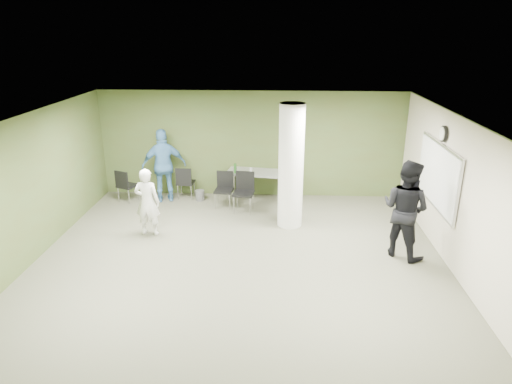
# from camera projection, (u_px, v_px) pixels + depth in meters

# --- Properties ---
(floor) EXTENTS (8.00, 8.00, 0.00)m
(floor) POSITION_uv_depth(u_px,v_px,m) (239.00, 266.00, 8.74)
(floor) COLOR #555543
(floor) RESTS_ON ground
(ceiling) EXTENTS (8.00, 8.00, 0.00)m
(ceiling) POSITION_uv_depth(u_px,v_px,m) (237.00, 121.00, 7.79)
(ceiling) COLOR white
(ceiling) RESTS_ON wall_back
(wall_back) EXTENTS (8.00, 2.80, 0.02)m
(wall_back) POSITION_uv_depth(u_px,v_px,m) (251.00, 144.00, 12.02)
(wall_back) COLOR #495226
(wall_back) RESTS_ON floor
(wall_left) EXTENTS (0.02, 8.00, 2.80)m
(wall_left) POSITION_uv_depth(u_px,v_px,m) (23.00, 193.00, 8.46)
(wall_left) COLOR #495226
(wall_left) RESTS_ON floor
(wall_right_cream) EXTENTS (0.02, 8.00, 2.80)m
(wall_right_cream) POSITION_uv_depth(u_px,v_px,m) (463.00, 201.00, 8.07)
(wall_right_cream) COLOR beige
(wall_right_cream) RESTS_ON floor
(column) EXTENTS (0.56, 0.56, 2.80)m
(column) POSITION_uv_depth(u_px,v_px,m) (291.00, 167.00, 10.10)
(column) COLOR silver
(column) RESTS_ON floor
(whiteboard) EXTENTS (0.05, 2.30, 1.30)m
(whiteboard) POSITION_uv_depth(u_px,v_px,m) (437.00, 175.00, 9.17)
(whiteboard) COLOR silver
(whiteboard) RESTS_ON wall_right_cream
(wall_clock) EXTENTS (0.06, 0.32, 0.32)m
(wall_clock) POSITION_uv_depth(u_px,v_px,m) (443.00, 134.00, 8.88)
(wall_clock) COLOR black
(wall_clock) RESTS_ON wall_right_cream
(folding_table) EXTENTS (1.75, 0.97, 1.04)m
(folding_table) POSITION_uv_depth(u_px,v_px,m) (258.00, 174.00, 11.81)
(folding_table) COLOR gray
(folding_table) RESTS_ON floor
(wastebasket) EXTENTS (0.24, 0.24, 0.27)m
(wastebasket) POSITION_uv_depth(u_px,v_px,m) (200.00, 195.00, 12.02)
(wastebasket) COLOR #4C4C4C
(wastebasket) RESTS_ON floor
(chair_back_left) EXTENTS (0.57, 0.57, 0.86)m
(chair_back_left) POSITION_uv_depth(u_px,v_px,m) (125.00, 184.00, 11.78)
(chair_back_left) COLOR black
(chair_back_left) RESTS_ON floor
(chair_back_right) EXTENTS (0.45, 0.45, 0.87)m
(chair_back_right) POSITION_uv_depth(u_px,v_px,m) (185.00, 181.00, 12.01)
(chair_back_right) COLOR black
(chair_back_right) RESTS_ON floor
(chair_table_left) EXTENTS (0.48, 0.48, 0.89)m
(chair_table_left) POSITION_uv_depth(u_px,v_px,m) (224.00, 186.00, 11.53)
(chair_table_left) COLOR black
(chair_table_left) RESTS_ON floor
(chair_table_right) EXTENTS (0.54, 0.54, 0.98)m
(chair_table_right) POSITION_uv_depth(u_px,v_px,m) (244.00, 189.00, 11.21)
(chair_table_right) COLOR black
(chair_table_right) RESTS_ON floor
(woman_white) EXTENTS (0.57, 0.40, 1.50)m
(woman_white) POSITION_uv_depth(u_px,v_px,m) (147.00, 202.00, 9.84)
(woman_white) COLOR white
(woman_white) RESTS_ON floor
(man_black) EXTENTS (1.20, 1.20, 1.96)m
(man_black) POSITION_uv_depth(u_px,v_px,m) (405.00, 209.00, 8.84)
(man_black) COLOR black
(man_black) RESTS_ON floor
(man_blue) EXTENTS (1.21, 0.79, 1.91)m
(man_blue) POSITION_uv_depth(u_px,v_px,m) (164.00, 166.00, 11.72)
(man_blue) COLOR teal
(man_blue) RESTS_ON floor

